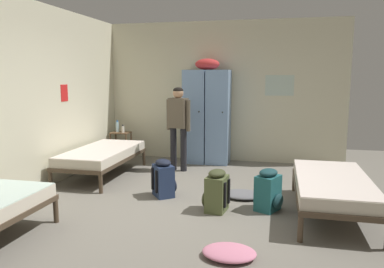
# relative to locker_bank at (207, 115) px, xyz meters

# --- Properties ---
(ground_plane) EXTENTS (9.59, 9.59, 0.00)m
(ground_plane) POSITION_rel_locker_bank_xyz_m (0.26, -2.72, -0.97)
(ground_plane) COLOR slate
(room_backdrop) EXTENTS (4.87, 6.06, 2.82)m
(room_backdrop) POSITION_rel_locker_bank_xyz_m (-1.07, -1.36, 0.44)
(room_backdrop) COLOR beige
(room_backdrop) RESTS_ON ground_plane
(locker_bank) EXTENTS (0.90, 0.55, 2.07)m
(locker_bank) POSITION_rel_locker_bank_xyz_m (0.00, 0.00, 0.00)
(locker_bank) COLOR #7A9ECC
(locker_bank) RESTS_ON ground_plane
(shelf_unit) EXTENTS (0.38, 0.30, 0.57)m
(shelf_unit) POSITION_rel_locker_bank_xyz_m (-1.82, -0.10, -0.62)
(shelf_unit) COLOR brown
(shelf_unit) RESTS_ON ground_plane
(bed_right) EXTENTS (0.90, 1.90, 0.49)m
(bed_right) POSITION_rel_locker_bank_xyz_m (2.08, -2.52, -0.59)
(bed_right) COLOR #473828
(bed_right) RESTS_ON ground_plane
(bed_left_rear) EXTENTS (0.90, 1.90, 0.49)m
(bed_left_rear) POSITION_rel_locker_bank_xyz_m (-1.57, -1.46, -0.59)
(bed_left_rear) COLOR #473828
(bed_left_rear) RESTS_ON ground_plane
(person_traveler) EXTENTS (0.47, 0.27, 1.53)m
(person_traveler) POSITION_rel_locker_bank_xyz_m (-0.38, -0.77, -0.05)
(person_traveler) COLOR black
(person_traveler) RESTS_ON ground_plane
(water_bottle) EXTENTS (0.06, 0.06, 0.24)m
(water_bottle) POSITION_rel_locker_bank_xyz_m (-1.90, -0.08, -0.29)
(water_bottle) COLOR #B2DBEA
(water_bottle) RESTS_ON shelf_unit
(lotion_bottle) EXTENTS (0.06, 0.06, 0.17)m
(lotion_bottle) POSITION_rel_locker_bank_xyz_m (-1.75, -0.14, -0.33)
(lotion_bottle) COLOR white
(lotion_bottle) RESTS_ON shelf_unit
(backpack_navy) EXTENTS (0.42, 0.41, 0.55)m
(backpack_navy) POSITION_rel_locker_bank_xyz_m (-0.19, -2.29, -0.71)
(backpack_navy) COLOR navy
(backpack_navy) RESTS_ON ground_plane
(backpack_olive) EXTENTS (0.37, 0.35, 0.55)m
(backpack_olive) POSITION_rel_locker_bank_xyz_m (0.65, -2.72, -0.71)
(backpack_olive) COLOR #566038
(backpack_olive) RESTS_ON ground_plane
(backpack_teal) EXTENTS (0.40, 0.39, 0.55)m
(backpack_teal) POSITION_rel_locker_bank_xyz_m (1.30, -2.54, -0.71)
(backpack_teal) COLOR #23666B
(backpack_teal) RESTS_ON ground_plane
(clothes_pile_grey) EXTENTS (0.58, 0.44, 0.08)m
(clothes_pile_grey) POSITION_rel_locker_bank_xyz_m (0.93, -2.09, -0.93)
(clothes_pile_grey) COLOR slate
(clothes_pile_grey) RESTS_ON ground_plane
(clothes_pile_pink) EXTENTS (0.53, 0.41, 0.10)m
(clothes_pile_pink) POSITION_rel_locker_bank_xyz_m (0.98, -3.94, -0.92)
(clothes_pile_pink) COLOR pink
(clothes_pile_pink) RESTS_ON ground_plane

